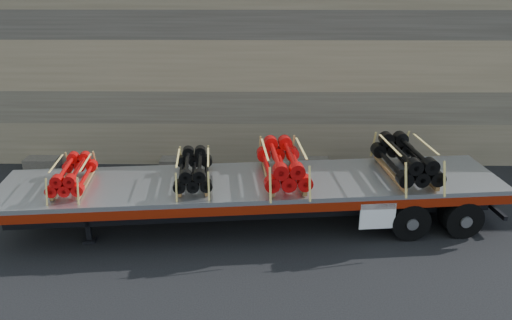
{
  "coord_description": "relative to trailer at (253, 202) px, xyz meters",
  "views": [
    {
      "loc": [
        0.12,
        -12.33,
        7.07
      ],
      "look_at": [
        -0.04,
        1.21,
        1.69
      ],
      "focal_mm": 35.0,
      "sensor_mm": 36.0,
      "label": 1
    }
  ],
  "objects": [
    {
      "name": "rock_wall",
      "position": [
        0.12,
        6.05,
        2.8
      ],
      "size": [
        44.0,
        3.0,
        7.0
      ],
      "primitive_type": "cube",
      "color": "#7A6B54",
      "rests_on": "ground"
    },
    {
      "name": "bundle_midfront",
      "position": [
        -1.62,
        -0.16,
        1.05
      ],
      "size": [
        1.2,
        2.1,
        0.71
      ],
      "primitive_type": null,
      "rotation": [
        0.0,
        0.0,
        0.1
      ],
      "color": "black",
      "rests_on": "trailer"
    },
    {
      "name": "bundle_front",
      "position": [
        -4.86,
        -0.48,
        1.03
      ],
      "size": [
        1.12,
        1.96,
        0.67
      ],
      "primitive_type": null,
      "rotation": [
        0.0,
        0.0,
        0.1
      ],
      "color": "red",
      "rests_on": "trailer"
    },
    {
      "name": "bundle_midrear",
      "position": [
        0.83,
        0.08,
        1.14
      ],
      "size": [
        1.48,
        2.58,
        0.88
      ],
      "primitive_type": null,
      "rotation": [
        0.0,
        0.0,
        0.1
      ],
      "color": "red",
      "rests_on": "trailer"
    },
    {
      "name": "bundle_rear",
      "position": [
        4.35,
        0.43,
        1.14
      ],
      "size": [
        1.5,
        2.63,
        0.89
      ],
      "primitive_type": null,
      "rotation": [
        0.0,
        0.0,
        0.1
      ],
      "color": "black",
      "rests_on": "trailer"
    },
    {
      "name": "ground",
      "position": [
        0.12,
        -0.45,
        -0.7
      ],
      "size": [
        120.0,
        120.0,
        0.0
      ],
      "primitive_type": "plane",
      "color": "black",
      "rests_on": "ground"
    },
    {
      "name": "trailer",
      "position": [
        0.0,
        0.0,
        0.0
      ],
      "size": [
        14.14,
        4.05,
        1.39
      ],
      "primitive_type": null,
      "rotation": [
        0.0,
        0.0,
        0.1
      ],
      "color": "#A8ABB0",
      "rests_on": "ground"
    }
  ]
}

